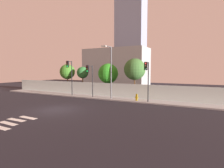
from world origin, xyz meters
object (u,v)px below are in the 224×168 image
Objects in this scene: fire_hydrant at (137,97)px; roadside_tree_midright at (108,74)px; roadside_tree_rightmost at (135,69)px; street_lamp_curbside at (110,68)px; traffic_light_center at (70,71)px; roadside_tree_midleft at (83,73)px; roadside_tree_leftmost at (67,72)px; traffic_light_right at (90,74)px; traffic_light_left at (147,73)px.

roadside_tree_midright is (-5.68, 3.19, 2.68)m from fire_hydrant.
street_lamp_curbside is at bearing -119.33° from roadside_tree_rightmost.
traffic_light_center is 1.14× the size of roadside_tree_midleft.
street_lamp_curbside is 1.53× the size of roadside_tree_midleft.
roadside_tree_midright is (4.69, 0.00, -0.09)m from roadside_tree_midleft.
traffic_light_center reaches higher than roadside_tree_midright.
fire_hydrant is at bearing -64.83° from roadside_tree_rightmost.
traffic_light_center reaches higher than roadside_tree_leftmost.
street_lamp_curbside reaches higher than traffic_light_right.
roadside_tree_midleft is 4.69m from roadside_tree_midright.
traffic_light_left is 8.14m from roadside_tree_midright.
roadside_tree_rightmost reaches higher than traffic_light_center.
roadside_tree_midright is (-7.14, 3.91, -0.19)m from traffic_light_left.
roadside_tree_leftmost is at bearing -180.00° from roadside_tree_rightmost.
traffic_light_center is at bearing -154.97° from roadside_tree_rightmost.
street_lamp_curbside reaches higher than traffic_light_left.
traffic_light_right is at bearing -43.91° from roadside_tree_midleft.
street_lamp_curbside reaches higher than roadside_tree_midleft.
roadside_tree_rightmost is at bearing 0.00° from roadside_tree_leftmost.
fire_hydrant is 7.05m from roadside_tree_midright.
traffic_light_center is 0.91× the size of roadside_tree_rightmost.
traffic_light_center is 10.23m from fire_hydrant.
street_lamp_curbside is at bearing 3.28° from traffic_light_center.
traffic_light_center is 6.29m from street_lamp_curbside.
street_lamp_curbside is at bearing -57.43° from roadside_tree_midright.
traffic_light_right is 0.65× the size of street_lamp_curbside.
roadside_tree_midleft reaches higher than fire_hydrant.
street_lamp_curbside is at bearing -26.75° from roadside_tree_midleft.
roadside_tree_midright is at bearing 0.00° from roadside_tree_leftmost.
roadside_tree_leftmost is at bearing 180.00° from roadside_tree_midleft.
roadside_tree_leftmost is at bearing 151.31° from traffic_light_right.
traffic_light_left is 3.30m from fire_hydrant.
street_lamp_curbside is at bearing -19.04° from roadside_tree_leftmost.
traffic_light_center is at bearing 176.87° from traffic_light_right.
roadside_tree_leftmost is at bearing 165.39° from traffic_light_left.
roadside_tree_midleft is (-11.82, 3.91, -0.11)m from traffic_light_left.
roadside_tree_midleft is at bearing 99.48° from traffic_light_center.
roadside_tree_leftmost reaches higher than traffic_light_left.
traffic_light_center is 3.58m from traffic_light_right.
traffic_light_center is (-11.18, 0.07, 0.24)m from traffic_light_left.
roadside_tree_midright is (4.04, 3.84, -0.43)m from traffic_light_center.
traffic_light_left is at bearing -5.00° from street_lamp_curbside.
roadside_tree_midleft is (-4.19, 4.04, 0.09)m from traffic_light_right.
street_lamp_curbside reaches higher than roadside_tree_leftmost.
fire_hydrant is at bearing 153.74° from traffic_light_left.
traffic_light_left is 7.64m from traffic_light_right.
street_lamp_curbside reaches higher than roadside_tree_midright.
traffic_light_right is at bearing -3.13° from traffic_light_center.
roadside_tree_rightmost reaches higher than roadside_tree_midleft.
traffic_light_right is 4.07m from roadside_tree_midright.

